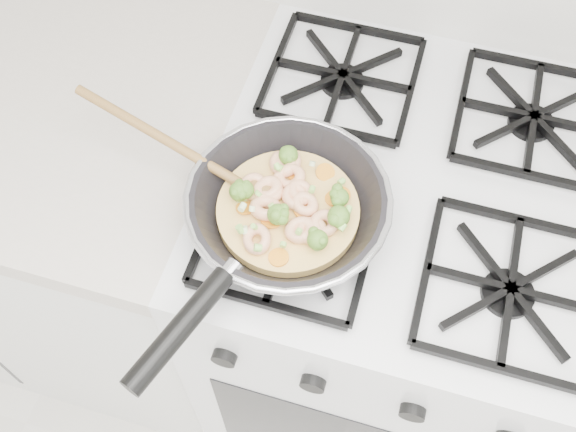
# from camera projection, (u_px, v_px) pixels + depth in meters

# --- Properties ---
(stove) EXTENTS (0.60, 0.60, 0.92)m
(stove) POSITION_uv_depth(u_px,v_px,m) (381.00, 301.00, 1.36)
(stove) COLOR white
(stove) RESTS_ON ground
(counter_left) EXTENTS (1.00, 0.60, 0.90)m
(counter_left) POSITION_uv_depth(u_px,v_px,m) (28.00, 209.00, 1.48)
(counter_left) COLOR white
(counter_left) RESTS_ON ground
(skillet) EXTENTS (0.46, 0.44, 0.10)m
(skillet) POSITION_uv_depth(u_px,v_px,m) (285.00, 208.00, 0.89)
(skillet) COLOR black
(skillet) RESTS_ON stove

